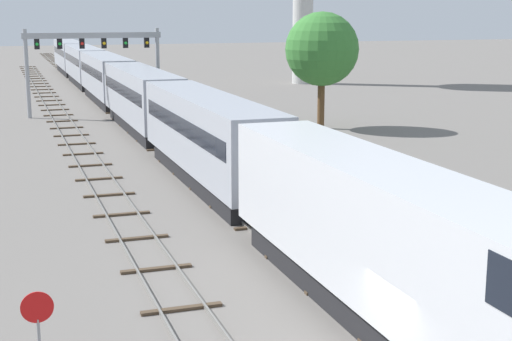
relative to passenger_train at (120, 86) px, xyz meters
The scene contains 6 objects.
track_main 7.36m from the passenger_train, 90.00° to the left, with size 2.60×200.00×0.16m.
track_near 14.43m from the passenger_train, 112.78° to the right, with size 2.60×160.00×0.16m.
passenger_train is the anchor object (origin of this frame).
signal_gantry 3.82m from the passenger_train, behind, with size 12.10×0.49×7.70m.
stop_sign 52.81m from the passenger_train, 100.92° to the right, with size 0.76×0.08×2.88m.
trackside_tree_left 19.71m from the passenger_train, 44.72° to the right, with size 5.80×5.80×9.19m.
Camera 1 is at (-8.54, -16.16, 9.23)m, focal length 53.66 mm.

